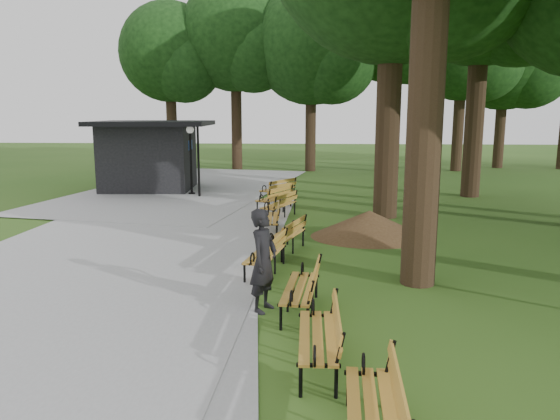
# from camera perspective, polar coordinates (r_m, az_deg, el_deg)

# --- Properties ---
(ground) EXTENTS (100.00, 100.00, 0.00)m
(ground) POSITION_cam_1_polar(r_m,az_deg,el_deg) (10.77, -1.55, -8.49)
(ground) COLOR #284C15
(ground) RESTS_ON ground
(path) EXTENTS (12.00, 38.00, 0.06)m
(path) POSITION_cam_1_polar(r_m,az_deg,el_deg) (14.46, -16.51, -3.86)
(path) COLOR #98989B
(path) RESTS_ON ground
(person) EXTENTS (0.65, 0.79, 1.85)m
(person) POSITION_cam_1_polar(r_m,az_deg,el_deg) (9.39, -1.77, -5.45)
(person) COLOR black
(person) RESTS_ON ground
(kiosk) EXTENTS (5.20, 4.59, 3.11)m
(kiosk) POSITION_cam_1_polar(r_m,az_deg,el_deg) (24.80, -13.92, 5.67)
(kiosk) COLOR black
(kiosk) RESTS_ON ground
(lamp_post) EXTENTS (0.32, 0.32, 2.94)m
(lamp_post) POSITION_cam_1_polar(r_m,az_deg,el_deg) (22.88, -9.59, 6.89)
(lamp_post) COLOR black
(lamp_post) RESTS_ON ground
(dirt_mound) EXTENTS (2.77, 2.77, 0.77)m
(dirt_mound) POSITION_cam_1_polar(r_m,az_deg,el_deg) (15.26, 9.54, -1.47)
(dirt_mound) COLOR #47301C
(dirt_mound) RESTS_ON ground
(bench_0) EXTENTS (0.74, 1.93, 0.88)m
(bench_0) POSITION_cam_1_polar(r_m,az_deg,el_deg) (5.98, 9.78, -20.48)
(bench_0) COLOR #B27C29
(bench_0) RESTS_ON ground
(bench_1) EXTENTS (0.65, 1.90, 0.88)m
(bench_1) POSITION_cam_1_polar(r_m,az_deg,el_deg) (7.56, 4.05, -13.43)
(bench_1) COLOR #B27C29
(bench_1) RESTS_ON ground
(bench_2) EXTENTS (0.81, 1.95, 0.88)m
(bench_2) POSITION_cam_1_polar(r_m,az_deg,el_deg) (9.45, 2.17, -8.44)
(bench_2) COLOR #B27C29
(bench_2) RESTS_ON ground
(bench_3) EXTENTS (0.97, 1.98, 0.88)m
(bench_3) POSITION_cam_1_polar(r_m,az_deg,el_deg) (11.67, -1.60, -4.74)
(bench_3) COLOR #B27C29
(bench_3) RESTS_ON ground
(bench_4) EXTENTS (1.17, 2.00, 0.88)m
(bench_4) POSITION_cam_1_polar(r_m,az_deg,el_deg) (13.34, 0.51, -2.79)
(bench_4) COLOR #B27C29
(bench_4) RESTS_ON ground
(bench_5) EXTENTS (0.75, 1.93, 0.88)m
(bench_5) POSITION_cam_1_polar(r_m,az_deg,el_deg) (15.50, -1.14, -0.93)
(bench_5) COLOR #B27C29
(bench_5) RESTS_ON ground
(bench_6) EXTENTS (1.30, 2.00, 0.88)m
(bench_6) POSITION_cam_1_polar(r_m,az_deg,el_deg) (17.73, -0.14, 0.53)
(bench_6) COLOR #B27C29
(bench_6) RESTS_ON ground
(bench_7) EXTENTS (1.42, 1.99, 0.88)m
(bench_7) POSITION_cam_1_polar(r_m,az_deg,el_deg) (19.16, -0.60, 1.28)
(bench_7) COLOR #B27C29
(bench_7) RESTS_ON ground
(bench_8) EXTENTS (1.58, 1.94, 0.88)m
(bench_8) POSITION_cam_1_polar(r_m,az_deg,el_deg) (21.44, -0.23, 2.26)
(bench_8) COLOR #B27C29
(bench_8) RESTS_ON ground
(tree_backdrop) EXTENTS (35.69, 9.57, 15.55)m
(tree_backdrop) POSITION_cam_1_polar(r_m,az_deg,el_deg) (34.09, 13.54, 17.39)
(tree_backdrop) COLOR black
(tree_backdrop) RESTS_ON ground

